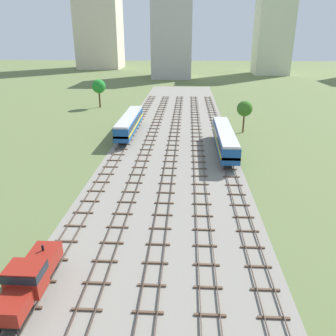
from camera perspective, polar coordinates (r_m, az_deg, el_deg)
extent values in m
plane|color=#5B6B3D|center=(56.92, 0.41, 1.21)|extent=(480.00, 480.00, 0.00)
cube|color=gray|center=(56.92, 0.41, 1.21)|extent=(22.62, 176.00, 0.01)
cube|color=#47382D|center=(59.10, -9.30, 1.91)|extent=(0.07, 126.00, 0.15)
cube|color=#47382D|center=(58.81, -7.93, 1.89)|extent=(0.07, 126.00, 0.15)
cube|color=brown|center=(30.28, -22.40, -20.60)|extent=(2.40, 0.22, 0.14)
cube|color=brown|center=(32.33, -20.13, -17.22)|extent=(2.40, 0.22, 0.14)
cube|color=brown|center=(34.52, -18.21, -14.23)|extent=(2.40, 0.22, 0.14)
cube|color=brown|center=(36.83, -16.56, -11.59)|extent=(2.40, 0.22, 0.14)
cube|color=brown|center=(39.23, -15.14, -9.27)|extent=(2.40, 0.22, 0.14)
cube|color=brown|center=(41.71, -13.90, -7.21)|extent=(2.40, 0.22, 0.14)
cube|color=brown|center=(44.25, -12.81, -5.38)|extent=(2.40, 0.22, 0.14)
cube|color=brown|center=(46.84, -11.85, -3.75)|extent=(2.40, 0.22, 0.14)
cube|color=brown|center=(49.49, -10.99, -2.29)|extent=(2.40, 0.22, 0.14)
cube|color=brown|center=(52.17, -10.22, -0.98)|extent=(2.40, 0.22, 0.14)
cube|color=brown|center=(54.88, -9.53, 0.20)|extent=(2.40, 0.22, 0.14)
cube|color=brown|center=(57.62, -8.90, 1.27)|extent=(2.40, 0.22, 0.14)
cube|color=brown|center=(60.39, -8.33, 2.24)|extent=(2.40, 0.22, 0.14)
cube|color=brown|center=(63.18, -7.81, 3.13)|extent=(2.40, 0.22, 0.14)
cube|color=brown|center=(65.98, -7.33, 3.94)|extent=(2.40, 0.22, 0.14)
cube|color=brown|center=(68.81, -6.89, 4.68)|extent=(2.40, 0.22, 0.14)
cube|color=brown|center=(71.64, -6.48, 5.37)|extent=(2.40, 0.22, 0.14)
cube|color=brown|center=(74.49, -6.11, 6.00)|extent=(2.40, 0.22, 0.14)
cube|color=brown|center=(77.35, -5.76, 6.58)|extent=(2.40, 0.22, 0.14)
cube|color=brown|center=(80.23, -5.43, 7.13)|extent=(2.40, 0.22, 0.14)
cube|color=brown|center=(83.11, -5.13, 7.63)|extent=(2.40, 0.22, 0.14)
cube|color=brown|center=(86.00, -4.85, 8.10)|extent=(2.40, 0.22, 0.14)
cube|color=brown|center=(88.89, -4.58, 8.54)|extent=(2.40, 0.22, 0.14)
cube|color=brown|center=(91.79, -4.33, 8.96)|extent=(2.40, 0.22, 0.14)
cube|color=brown|center=(94.70, -4.10, 9.34)|extent=(2.40, 0.22, 0.14)
cube|color=brown|center=(97.62, -3.88, 9.71)|extent=(2.40, 0.22, 0.14)
cube|color=brown|center=(100.54, -3.67, 10.05)|extent=(2.40, 0.22, 0.14)
cube|color=brown|center=(103.46, -3.47, 10.37)|extent=(2.40, 0.22, 0.14)
cube|color=brown|center=(106.39, -3.29, 10.68)|extent=(2.40, 0.22, 0.14)
cube|color=brown|center=(109.32, -3.11, 10.97)|extent=(2.40, 0.22, 0.14)
cube|color=brown|center=(112.26, -2.94, 11.24)|extent=(2.40, 0.22, 0.14)
cube|color=brown|center=(115.20, -2.78, 11.50)|extent=(2.40, 0.22, 0.14)
cube|color=brown|center=(118.14, -2.63, 11.75)|extent=(2.40, 0.22, 0.14)
cube|color=#47382D|center=(58.28, -4.82, 1.84)|extent=(0.07, 126.00, 0.15)
cube|color=#47382D|center=(58.10, -3.42, 1.82)|extent=(0.07, 126.00, 0.15)
cube|color=brown|center=(28.76, -13.34, -21.95)|extent=(2.40, 0.22, 0.14)
cube|color=brown|center=(30.91, -11.75, -18.22)|extent=(2.40, 0.22, 0.14)
cube|color=brown|center=(33.20, -10.44, -14.98)|extent=(2.40, 0.22, 0.14)
cube|color=brown|center=(35.59, -9.33, -12.16)|extent=(2.40, 0.22, 0.14)
cube|color=brown|center=(38.07, -8.38, -9.70)|extent=(2.40, 0.22, 0.14)
cube|color=brown|center=(40.62, -7.56, -7.54)|extent=(2.40, 0.22, 0.14)
cube|color=brown|center=(43.22, -6.84, -5.63)|extent=(2.40, 0.22, 0.14)
cube|color=brown|center=(45.88, -6.21, -3.95)|extent=(2.40, 0.22, 0.14)
cube|color=brown|center=(48.57, -5.65, -2.45)|extent=(2.40, 0.22, 0.14)
cube|color=brown|center=(51.30, -5.15, -1.11)|extent=(2.40, 0.22, 0.14)
cube|color=brown|center=(54.06, -4.71, 0.10)|extent=(2.40, 0.22, 0.14)
cube|color=brown|center=(56.84, -4.30, 1.19)|extent=(2.40, 0.22, 0.14)
cube|color=brown|center=(59.64, -3.94, 2.18)|extent=(2.40, 0.22, 0.14)
cube|color=brown|center=(62.46, -3.60, 3.07)|extent=(2.40, 0.22, 0.14)
cube|color=brown|center=(65.30, -3.30, 3.89)|extent=(2.40, 0.22, 0.14)
cube|color=brown|center=(68.15, -3.02, 4.64)|extent=(2.40, 0.22, 0.14)
cube|color=brown|center=(71.01, -2.76, 5.34)|extent=(2.40, 0.22, 0.14)
cube|color=brown|center=(73.89, -2.52, 5.97)|extent=(2.40, 0.22, 0.14)
cube|color=brown|center=(76.77, -2.30, 6.56)|extent=(2.40, 0.22, 0.14)
cube|color=brown|center=(79.67, -2.10, 7.11)|extent=(2.40, 0.22, 0.14)
cube|color=brown|center=(82.57, -1.90, 7.62)|extent=(2.40, 0.22, 0.14)
cube|color=brown|center=(85.47, -1.73, 8.09)|extent=(2.40, 0.22, 0.14)
cube|color=brown|center=(88.39, -1.56, 8.53)|extent=(2.40, 0.22, 0.14)
cube|color=brown|center=(91.30, -1.40, 8.94)|extent=(2.40, 0.22, 0.14)
cube|color=brown|center=(94.23, -1.25, 9.33)|extent=(2.40, 0.22, 0.14)
cube|color=brown|center=(97.16, -1.11, 9.70)|extent=(2.40, 0.22, 0.14)
cube|color=brown|center=(100.09, -0.98, 10.04)|extent=(2.40, 0.22, 0.14)
cube|color=brown|center=(103.03, -0.86, 10.36)|extent=(2.40, 0.22, 0.14)
cube|color=brown|center=(105.97, -0.74, 10.67)|extent=(2.40, 0.22, 0.14)
cube|color=brown|center=(108.91, -0.63, 10.96)|extent=(2.40, 0.22, 0.14)
cube|color=brown|center=(111.86, -0.52, 11.23)|extent=(2.40, 0.22, 0.14)
cube|color=brown|center=(114.81, -0.42, 11.49)|extent=(2.40, 0.22, 0.14)
cube|color=brown|center=(117.76, -0.33, 11.74)|extent=(2.40, 0.22, 0.14)
cube|color=#47382D|center=(57.83, -0.25, 1.76)|extent=(0.07, 126.00, 0.15)
cube|color=#47382D|center=(57.76, 1.18, 1.73)|extent=(0.07, 126.00, 0.15)
cube|color=brown|center=(27.94, -3.35, -22.84)|extent=(2.40, 0.22, 0.14)
cube|color=brown|center=(30.16, -2.68, -18.89)|extent=(2.40, 0.22, 0.14)
cube|color=brown|center=(32.49, -2.13, -15.49)|extent=(2.40, 0.22, 0.14)
cube|color=brown|center=(34.93, -1.67, -12.56)|extent=(2.40, 0.22, 0.14)
cube|color=brown|center=(37.45, -1.27, -10.01)|extent=(2.40, 0.22, 0.14)
cube|color=brown|center=(40.04, -0.94, -7.79)|extent=(2.40, 0.22, 0.14)
cube|color=brown|center=(42.68, -0.64, -5.84)|extent=(2.40, 0.22, 0.14)
cube|color=brown|center=(45.37, -0.39, -4.11)|extent=(2.40, 0.22, 0.14)
cube|color=brown|center=(48.09, -0.16, -2.59)|extent=(2.40, 0.22, 0.14)
cube|color=brown|center=(50.85, 0.04, -1.22)|extent=(2.40, 0.22, 0.14)
cube|color=brown|center=(53.63, 0.23, 0.00)|extent=(2.40, 0.22, 0.14)
cube|color=brown|center=(56.43, 0.39, 1.10)|extent=(2.40, 0.22, 0.14)
cube|color=brown|center=(59.25, 0.54, 2.10)|extent=(2.40, 0.22, 0.14)
cube|color=brown|center=(62.09, 0.67, 3.00)|extent=(2.40, 0.22, 0.14)
cube|color=brown|center=(64.94, 0.79, 3.83)|extent=(2.40, 0.22, 0.14)
cube|color=brown|center=(67.81, 0.91, 4.59)|extent=(2.40, 0.22, 0.14)
cube|color=brown|center=(70.69, 1.01, 5.28)|extent=(2.40, 0.22, 0.14)
cube|color=brown|center=(73.57, 1.11, 5.92)|extent=(2.40, 0.22, 0.14)
cube|color=brown|center=(76.47, 1.19, 6.51)|extent=(2.40, 0.22, 0.14)
cube|color=brown|center=(79.37, 1.28, 7.06)|extent=(2.40, 0.22, 0.14)
cube|color=brown|center=(82.28, 1.35, 7.57)|extent=(2.40, 0.22, 0.14)
cube|color=brown|center=(85.20, 1.43, 8.05)|extent=(2.40, 0.22, 0.14)
cube|color=brown|center=(88.12, 1.49, 8.49)|extent=(2.40, 0.22, 0.14)
cube|color=brown|center=(91.05, 1.56, 8.91)|extent=(2.40, 0.22, 0.14)
cube|color=brown|center=(93.98, 1.62, 9.30)|extent=(2.40, 0.22, 0.14)
cube|color=brown|center=(96.92, 1.67, 9.66)|extent=(2.40, 0.22, 0.14)
cube|color=brown|center=(99.86, 1.72, 10.01)|extent=(2.40, 0.22, 0.14)
cube|color=brown|center=(102.80, 1.77, 10.33)|extent=(2.40, 0.22, 0.14)
cube|color=brown|center=(105.75, 1.82, 10.64)|extent=(2.40, 0.22, 0.14)
cube|color=brown|center=(108.70, 1.86, 10.93)|extent=(2.40, 0.22, 0.14)
cube|color=brown|center=(111.65, 1.91, 11.20)|extent=(2.40, 0.22, 0.14)
cube|color=brown|center=(114.60, 1.95, 11.46)|extent=(2.40, 0.22, 0.14)
cube|color=brown|center=(117.56, 1.98, 11.71)|extent=(2.40, 0.22, 0.14)
cube|color=#47382D|center=(57.74, 4.37, 1.67)|extent=(0.07, 126.00, 0.15)
cube|color=#47382D|center=(57.79, 5.79, 1.64)|extent=(0.07, 126.00, 0.15)
cube|color=brown|center=(27.89, 7.03, -23.10)|extent=(2.40, 0.22, 0.14)
cube|color=brown|center=(30.11, 6.69, -19.12)|extent=(2.40, 0.22, 0.14)
cube|color=brown|center=(32.45, 6.41, -15.69)|extent=(2.40, 0.22, 0.14)
cube|color=brown|center=(34.89, 6.17, -12.73)|extent=(2.40, 0.22, 0.14)
cube|color=brown|center=(37.41, 5.97, -10.17)|extent=(2.40, 0.22, 0.14)
cube|color=brown|center=(40.00, 5.79, -7.93)|extent=(2.40, 0.22, 0.14)
cube|color=brown|center=(42.65, 5.64, -5.97)|extent=(2.40, 0.22, 0.14)
cube|color=brown|center=(45.34, 5.51, -4.24)|extent=(2.40, 0.22, 0.14)
cube|color=brown|center=(48.06, 5.40, -2.70)|extent=(2.40, 0.22, 0.14)
cube|color=brown|center=(50.82, 5.29, -1.33)|extent=(2.40, 0.22, 0.14)
cube|color=brown|center=(53.60, 5.20, -0.10)|extent=(2.40, 0.22, 0.14)
cube|color=brown|center=(56.40, 5.12, 1.00)|extent=(2.40, 0.22, 0.14)
cube|color=brown|center=(59.23, 5.04, 2.00)|extent=(2.40, 0.22, 0.14)
cube|color=brown|center=(62.07, 4.97, 2.92)|extent=(2.40, 0.22, 0.14)
cube|color=brown|center=(64.92, 4.91, 3.75)|extent=(2.40, 0.22, 0.14)
cube|color=brown|center=(67.79, 4.85, 4.51)|extent=(2.40, 0.22, 0.14)
cube|color=brown|center=(70.67, 4.80, 5.20)|extent=(2.40, 0.22, 0.14)
cube|color=brown|center=(73.55, 4.75, 5.85)|extent=(2.40, 0.22, 0.14)
cube|color=brown|center=(76.45, 4.71, 6.44)|extent=(2.40, 0.22, 0.14)
cube|color=brown|center=(79.36, 4.66, 7.00)|extent=(2.40, 0.22, 0.14)
cube|color=brown|center=(82.27, 4.62, 7.51)|extent=(2.40, 0.22, 0.14)
cube|color=brown|center=(85.18, 4.59, 7.99)|extent=(2.40, 0.22, 0.14)
cube|color=brown|center=(88.11, 4.55, 8.43)|extent=(2.40, 0.22, 0.14)
cube|color=brown|center=(91.03, 4.52, 8.85)|extent=(2.40, 0.22, 0.14)
cube|color=brown|center=(93.97, 4.49, 9.24)|extent=(2.40, 0.22, 0.14)
cube|color=brown|center=(96.90, 4.46, 9.61)|extent=(2.40, 0.22, 0.14)
cube|color=brown|center=(99.84, 4.44, 9.95)|extent=(2.40, 0.22, 0.14)
cube|color=brown|center=(102.79, 4.41, 10.28)|extent=(2.40, 0.22, 0.14)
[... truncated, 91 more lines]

